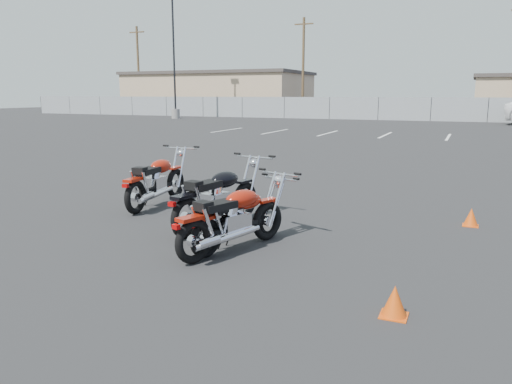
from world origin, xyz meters
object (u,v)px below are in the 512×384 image
at_px(motorcycle_front_red, 157,181).
at_px(motorcycle_second_black, 218,197).
at_px(motorcycle_third_red, 240,218).
at_px(motorcycle_rear_red, 233,218).

xyz_separation_m(motorcycle_front_red, motorcycle_second_black, (1.77, -0.94, 0.01)).
xyz_separation_m(motorcycle_front_red, motorcycle_third_red, (2.52, -1.73, -0.07)).
bearing_deg(motorcycle_third_red, motorcycle_second_black, 133.37).
height_order(motorcycle_front_red, motorcycle_third_red, motorcycle_front_red).
height_order(motorcycle_second_black, motorcycle_third_red, motorcycle_second_black).
bearing_deg(motorcycle_front_red, motorcycle_rear_red, -37.35).
distance_m(motorcycle_front_red, motorcycle_second_black, 2.01).
xyz_separation_m(motorcycle_third_red, motorcycle_rear_red, (-0.00, -0.20, 0.04)).
distance_m(motorcycle_front_red, motorcycle_rear_red, 3.17).
bearing_deg(motorcycle_rear_red, motorcycle_front_red, 142.65).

